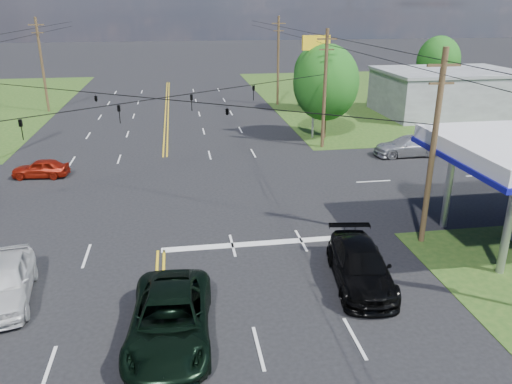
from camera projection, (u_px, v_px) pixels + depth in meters
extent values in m
plane|color=black|center=(163.00, 193.00, 31.65)|extent=(280.00, 280.00, 0.00)
cube|color=#214516|center=(433.00, 94.00, 66.35)|extent=(46.00, 48.00, 0.03)
cube|color=silver|center=(262.00, 243.00, 25.00)|extent=(10.00, 0.50, 0.02)
cube|color=slate|center=(447.00, 94.00, 53.76)|extent=(14.00, 10.00, 4.40)
cylinder|color=#A5A5AA|center=(508.00, 225.00, 21.48)|extent=(0.36, 0.36, 4.65)
cylinder|color=#A5A5AA|center=(449.00, 186.00, 26.10)|extent=(0.36, 0.36, 4.65)
cylinder|color=#3A2A18|center=(433.00, 151.00, 23.57)|extent=(0.28, 0.28, 9.50)
cube|color=#3A2A18|center=(444.00, 65.00, 22.17)|extent=(1.60, 0.12, 0.12)
cube|color=#3A2A18|center=(442.00, 83.00, 22.45)|extent=(1.20, 0.10, 0.10)
cylinder|color=#3A2A18|center=(325.00, 90.00, 40.20)|extent=(0.28, 0.28, 9.50)
cube|color=#3A2A18|center=(327.00, 39.00, 38.80)|extent=(1.60, 0.12, 0.12)
cube|color=#3A2A18|center=(327.00, 50.00, 39.08)|extent=(1.20, 0.10, 0.10)
cylinder|color=#3A2A18|center=(42.00, 66.00, 53.84)|extent=(0.28, 0.28, 10.00)
cube|color=#3A2A18|center=(36.00, 25.00, 52.36)|extent=(1.60, 0.12, 0.12)
cube|color=#3A2A18|center=(37.00, 33.00, 52.64)|extent=(1.20, 0.10, 0.10)
cylinder|color=#3A2A18|center=(278.00, 62.00, 57.66)|extent=(0.28, 0.28, 10.00)
cube|color=#3A2A18|center=(279.00, 23.00, 56.18)|extent=(1.60, 0.12, 0.12)
cube|color=#3A2A18|center=(279.00, 31.00, 56.46)|extent=(1.20, 0.10, 0.10)
imported|color=black|center=(22.00, 130.00, 24.62)|extent=(0.17, 0.21, 1.05)
imported|color=black|center=(119.00, 114.00, 28.10)|extent=(0.17, 0.21, 1.05)
imported|color=black|center=(192.00, 103.00, 31.37)|extent=(0.17, 0.21, 1.05)
imported|color=black|center=(254.00, 93.00, 34.85)|extent=(0.17, 0.21, 1.05)
imported|color=black|center=(96.00, 98.00, 31.56)|extent=(1.24, 0.26, 0.50)
imported|color=black|center=(227.00, 111.00, 27.72)|extent=(1.24, 0.26, 0.50)
cylinder|color=black|center=(383.00, 48.00, 28.57)|extent=(0.04, 100.00, 0.04)
cylinder|color=black|center=(382.00, 59.00, 28.78)|extent=(0.04, 100.00, 0.04)
cylinder|color=#3A2A18|center=(324.00, 120.00, 44.21)|extent=(0.36, 0.36, 3.30)
ellipsoid|color=#174813|center=(326.00, 83.00, 43.07)|extent=(5.70, 5.70, 6.60)
cylinder|color=#3A2A18|center=(315.00, 98.00, 55.74)|extent=(0.36, 0.36, 2.86)
ellipsoid|color=#174813|center=(316.00, 72.00, 54.75)|extent=(4.94, 4.94, 5.72)
cylinder|color=#3A2A18|center=(435.00, 85.00, 63.82)|extent=(0.36, 0.36, 3.08)
ellipsoid|color=#174813|center=(438.00, 61.00, 62.75)|extent=(5.32, 5.32, 6.16)
imported|color=black|center=(170.00, 320.00, 17.53)|extent=(3.27, 6.35, 1.72)
imported|color=black|center=(360.00, 266.00, 21.20)|extent=(3.05, 5.91, 1.64)
imported|color=silver|center=(3.00, 281.00, 19.89)|extent=(2.78, 5.42, 1.77)
imported|color=maroon|center=(41.00, 168.00, 34.34)|extent=(3.87, 1.84, 1.28)
imported|color=#B2B3B7|center=(408.00, 146.00, 39.24)|extent=(5.39, 2.20, 1.56)
cylinder|color=#A5A5AA|center=(314.00, 88.00, 43.19)|extent=(0.20, 0.20, 8.80)
cube|color=yellow|center=(316.00, 43.00, 41.85)|extent=(2.43, 0.41, 1.21)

